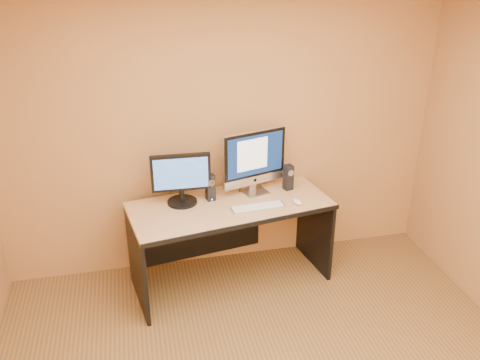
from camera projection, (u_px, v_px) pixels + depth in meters
The scene contains 11 objects.
walls at pixel (290, 252), 2.76m from camera, with size 4.00×4.00×2.60m, color #A36C42, non-canonical shape.
ceiling at pixel (303, 0), 2.22m from camera, with size 4.00×4.00×0.00m, color white.
desk at pixel (231, 243), 4.54m from camera, with size 1.72×0.75×0.79m, color tan, non-canonical shape.
imac at pixel (256, 163), 4.45m from camera, with size 0.61×0.23×0.59m, color silver, non-canonical shape.
second_monitor at pixel (181, 179), 4.30m from camera, with size 0.51×0.26×0.45m, color black, non-canonical shape.
speaker_left at pixel (210, 187), 4.40m from camera, with size 0.07×0.08×0.24m, color black, non-canonical shape.
speaker_right at pixel (288, 177), 4.59m from camera, with size 0.07×0.08×0.24m, color black, non-canonical shape.
keyboard at pixel (258, 207), 4.31m from camera, with size 0.46×0.12×0.02m, color silver.
mouse at pixel (297, 202), 4.37m from camera, with size 0.06×0.11×0.04m, color silver.
cable_a at pixel (250, 185), 4.71m from camera, with size 0.01×0.01×0.24m, color black.
cable_b at pixel (240, 187), 4.66m from camera, with size 0.01×0.01×0.19m, color black.
Camera 1 is at (-0.78, -2.22, 2.82)m, focal length 38.00 mm.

